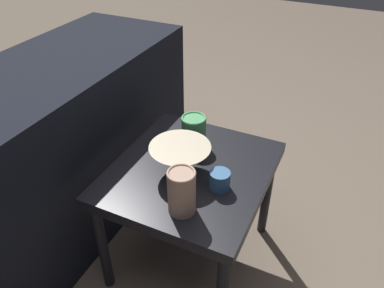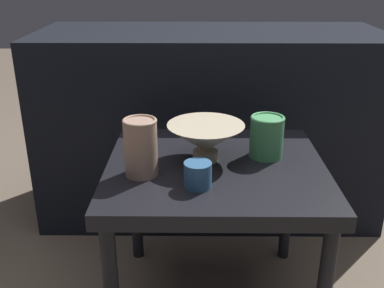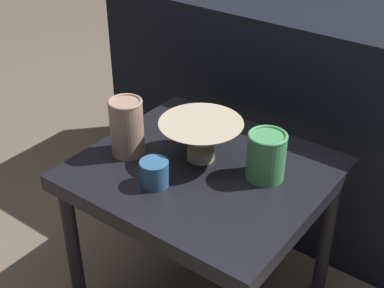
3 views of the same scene
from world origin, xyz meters
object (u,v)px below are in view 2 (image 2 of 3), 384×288
bowl (206,139)px  cup (198,175)px  vase_textured_left (141,147)px  vase_colorful_right (267,136)px

bowl → cup: bearing=-98.0°
vase_textured_left → bowl: bearing=28.0°
bowl → vase_colorful_right: size_ratio=1.77×
bowl → cup: size_ratio=3.08×
vase_textured_left → cup: bearing=-24.7°
vase_colorful_right → cup: (-0.18, -0.17, -0.03)m
cup → vase_textured_left: bearing=155.3°
vase_textured_left → cup: (0.14, -0.06, -0.04)m
vase_colorful_right → bowl: bearing=-170.6°
bowl → vase_colorful_right: 0.16m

